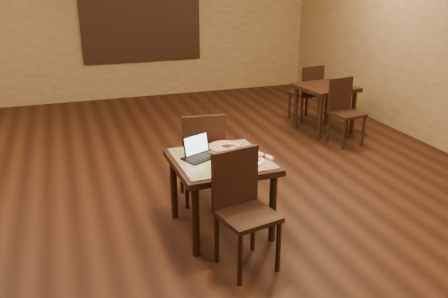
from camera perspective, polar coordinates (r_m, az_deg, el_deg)
name	(u,v)px	position (r m, az deg, el deg)	size (l,w,h in m)	color
ground	(181,205)	(5.31, -5.21, -6.76)	(10.00, 10.00, 0.00)	black
wall_back	(115,22)	(9.70, -12.95, 14.62)	(8.00, 0.02, 3.00)	#95774C
mural	(141,19)	(9.73, -9.92, 15.14)	(2.34, 0.05, 1.64)	#286393
tiled_table	(221,168)	(4.57, -0.36, -2.28)	(0.94, 0.94, 0.76)	black
chair_main_near	(242,203)	(4.07, 2.15, -6.46)	(0.53, 0.53, 1.04)	black
chair_main_far	(202,153)	(5.13, -2.63, -0.50)	(0.50, 0.50, 1.05)	black
laptop	(198,152)	(4.54, -3.16, -0.32)	(0.36, 0.35, 0.21)	black
plate	(249,161)	(4.44, 3.07, -1.45)	(0.28, 0.28, 0.02)	white
pizza_slice	(249,159)	(4.43, 3.07, -1.26)	(0.21, 0.21, 0.02)	beige
pizza_pan	(225,148)	(4.77, 0.08, 0.15)	(0.37, 0.37, 0.01)	silver
pizza_whole	(225,146)	(4.77, 0.08, 0.31)	(0.33, 0.33, 0.02)	beige
spatula	(227,146)	(4.75, 0.39, 0.35)	(0.09, 0.21, 0.01)	silver
napkin_roll	(265,156)	(4.53, 5.00, -0.85)	(0.11, 0.18, 0.04)	white
other_table_a	(325,93)	(7.69, 12.07, 6.55)	(0.90, 0.90, 0.75)	black
other_table_a_chair_near	(344,107)	(7.24, 14.20, 4.88)	(0.47, 0.47, 0.97)	black
other_table_a_chair_far	(308,90)	(8.19, 10.09, 6.99)	(0.47, 0.47, 0.97)	black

